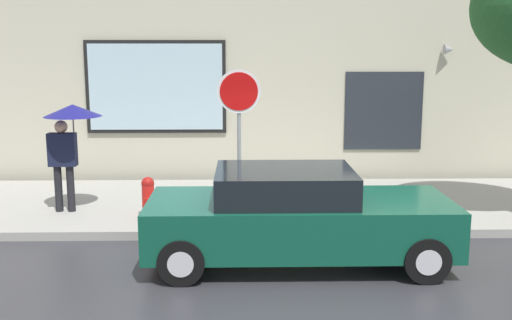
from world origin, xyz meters
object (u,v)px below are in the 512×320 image
Objects in this scene: parked_car at (296,217)px; fire_hydrant at (148,198)px; pedestrian_with_umbrella at (69,126)px; stop_sign at (239,114)px.

fire_hydrant is at bearing 140.95° from parked_car.
pedestrian_with_umbrella is (-3.92, 2.43, 1.04)m from parked_car.
stop_sign is at bearing -1.80° from fire_hydrant.
pedestrian_with_umbrella is (-1.45, 0.42, 1.23)m from fire_hydrant.
fire_hydrant is (-2.48, 2.01, -0.20)m from parked_car.
pedestrian_with_umbrella is 0.76× the size of stop_sign.
parked_car is 3.20m from fire_hydrant.
stop_sign reaches higher than fire_hydrant.
parked_car is 2.50m from stop_sign.
stop_sign is at bearing -8.72° from pedestrian_with_umbrella.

